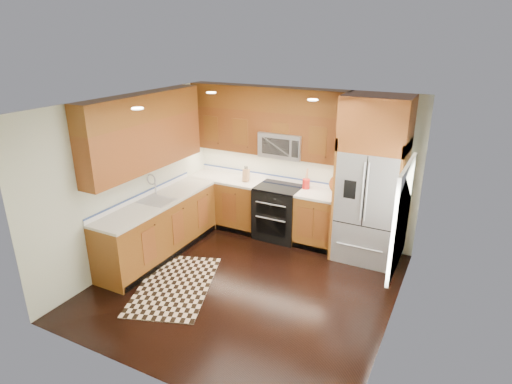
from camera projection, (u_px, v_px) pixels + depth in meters
The scene contains 16 objects.
ground at pixel (246, 285), 6.18m from camera, with size 4.00×4.00×0.00m, color black.
wall_back at pixel (300, 164), 7.39m from camera, with size 4.00×0.02×2.60m, color silver.
wall_left at pixel (131, 180), 6.58m from camera, with size 0.02×4.00×2.60m, color silver.
wall_right at pixel (399, 232), 4.87m from camera, with size 0.02×4.00×2.60m, color silver.
window at pixel (401, 217), 5.01m from camera, with size 0.04×1.10×1.30m.
base_cabinets at pixel (208, 219), 7.30m from camera, with size 2.85×3.00×0.90m.
countertop at pixel (217, 192), 7.17m from camera, with size 2.86×3.01×0.04m.
upper_cabinets at pixel (214, 126), 6.87m from camera, with size 2.85×3.00×1.15m.
range at pixel (278, 212), 7.51m from camera, with size 0.76×0.67×0.95m.
microwave at pixel (283, 144), 7.20m from camera, with size 0.76×0.40×0.42m.
refrigerator at pixel (371, 181), 6.52m from camera, with size 0.98×0.75×2.60m.
sink_faucet at pixel (156, 197), 6.76m from camera, with size 0.54×0.44×0.37m.
rug at pixel (175, 285), 6.17m from camera, with size 1.00×1.66×0.01m, color black.
knife_block at pixel (246, 175), 7.61m from camera, with size 0.12×0.15×0.27m.
utensil_crock at pixel (306, 182), 7.23m from camera, with size 0.15×0.15×0.35m.
cutting_board at pixel (338, 193), 7.05m from camera, with size 0.32×0.32×0.02m, color brown.
Camera 1 is at (2.56, -4.66, 3.43)m, focal length 30.00 mm.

